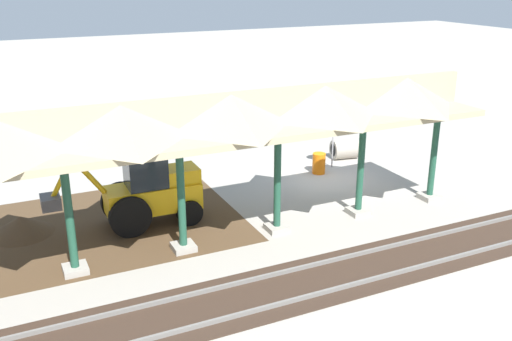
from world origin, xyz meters
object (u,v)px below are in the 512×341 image
(backhoe, at_px, (148,190))
(traffic_barrel, at_px, (319,163))
(concrete_pipe, at_px, (345,149))
(stop_sign, at_px, (333,130))

(backhoe, xyz_separation_m, traffic_barrel, (-8.04, -2.00, -0.82))
(backhoe, height_order, concrete_pipe, backhoe)
(traffic_barrel, bearing_deg, concrete_pipe, -149.75)
(backhoe, bearing_deg, traffic_barrel, -166.04)
(backhoe, xyz_separation_m, concrete_pipe, (-10.20, -3.26, -0.81))
(stop_sign, xyz_separation_m, concrete_pipe, (-1.21, -0.83, -1.26))
(stop_sign, height_order, concrete_pipe, stop_sign)
(concrete_pipe, bearing_deg, backhoe, 17.72)
(concrete_pipe, xyz_separation_m, traffic_barrel, (2.17, 1.26, -0.00))
(backhoe, distance_m, concrete_pipe, 10.74)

